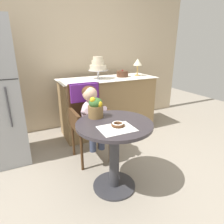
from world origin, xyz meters
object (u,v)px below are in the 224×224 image
object	(u,v)px
flower_vase	(96,107)
round_layer_cake	(122,74)
seated_child	(91,110)
table_lamp	(138,63)
cafe_table	(114,143)
tiered_cake_stand	(98,66)
wicker_chair	(87,110)
donut_front	(118,124)

from	to	relation	value
flower_vase	round_layer_cake	world-z (taller)	round_layer_cake
seated_child	table_lamp	bearing A→B (deg)	33.95
cafe_table	tiered_cake_stand	xyz separation A→B (m)	(0.39, 1.30, 0.59)
tiered_cake_stand	flower_vase	bearing A→B (deg)	-114.05
wicker_chair	round_layer_cake	bearing A→B (deg)	38.01
cafe_table	donut_front	bearing A→B (deg)	-97.47
seated_child	table_lamp	xyz separation A→B (m)	(1.13, 0.76, 0.44)
table_lamp	wicker_chair	bearing A→B (deg)	-151.83
flower_vase	seated_child	bearing A→B (deg)	77.30
round_layer_cake	wicker_chair	bearing A→B (deg)	-143.94
cafe_table	round_layer_cake	bearing A→B (deg)	57.89
seated_child	wicker_chair	bearing A→B (deg)	90.00
donut_front	tiered_cake_stand	distance (m)	1.49
wicker_chair	table_lamp	xyz separation A→B (m)	(1.13, 0.61, 0.48)
seated_child	donut_front	size ratio (longest dim) A/B	6.02
seated_child	table_lamp	distance (m)	1.43
flower_vase	table_lamp	bearing A→B (deg)	42.13
seated_child	table_lamp	world-z (taller)	table_lamp
flower_vase	donut_front	bearing A→B (deg)	-73.77
donut_front	round_layer_cake	distance (m)	1.65
cafe_table	round_layer_cake	size ratio (longest dim) A/B	3.74
round_layer_cake	table_lamp	xyz separation A→B (m)	(0.28, -0.01, 0.17)
flower_vase	tiered_cake_stand	distance (m)	1.22
wicker_chair	donut_front	size ratio (longest dim) A/B	7.90
round_layer_cake	cafe_table	bearing A→B (deg)	-122.11
wicker_chair	round_layer_cake	world-z (taller)	round_layer_cake
tiered_cake_stand	table_lamp	distance (m)	0.72
cafe_table	wicker_chair	distance (m)	0.71
tiered_cake_stand	cafe_table	bearing A→B (deg)	-106.58
cafe_table	donut_front	size ratio (longest dim) A/B	5.97
seated_child	tiered_cake_stand	xyz separation A→B (m)	(0.41, 0.76, 0.42)
tiered_cake_stand	round_layer_cake	size ratio (longest dim) A/B	1.74
wicker_chair	donut_front	xyz separation A→B (m)	(0.01, -0.79, 0.10)
seated_child	tiered_cake_stand	world-z (taller)	tiered_cake_stand
donut_front	wicker_chair	bearing A→B (deg)	90.98
cafe_table	tiered_cake_stand	size ratio (longest dim) A/B	2.14
cafe_table	table_lamp	bearing A→B (deg)	49.61
donut_front	tiered_cake_stand	xyz separation A→B (m)	(0.40, 1.39, 0.36)
donut_front	tiered_cake_stand	bearing A→B (deg)	74.00
flower_vase	table_lamp	size ratio (longest dim) A/B	0.75
donut_front	table_lamp	world-z (taller)	table_lamp
round_layer_cake	donut_front	bearing A→B (deg)	-120.77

